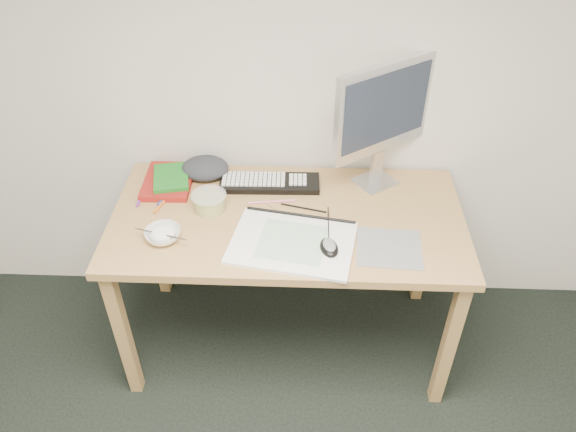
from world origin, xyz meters
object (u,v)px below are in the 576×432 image
at_px(keyboard, 270,183).
at_px(rice_bowl, 163,235).
at_px(desk, 287,232).
at_px(sketchpad, 292,243).
at_px(monitor, 383,112).

height_order(keyboard, rice_bowl, rice_bowl).
bearing_deg(desk, rice_bowl, -161.45).
distance_m(desk, rice_bowl, 0.50).
bearing_deg(sketchpad, keyboard, 116.51).
bearing_deg(sketchpad, desk, 108.81).
relative_size(keyboard, rice_bowl, 3.12).
bearing_deg(monitor, desk, 178.56).
relative_size(sketchpad, monitor, 0.84).
bearing_deg(keyboard, rice_bowl, -137.72).
height_order(desk, monitor, monitor).
xyz_separation_m(monitor, rice_bowl, (-0.83, -0.40, -0.32)).
xyz_separation_m(desk, keyboard, (-0.08, 0.21, 0.09)).
bearing_deg(sketchpad, rice_bowl, -170.85).
xyz_separation_m(desk, monitor, (0.36, 0.25, 0.42)).
bearing_deg(desk, monitor, 34.31).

